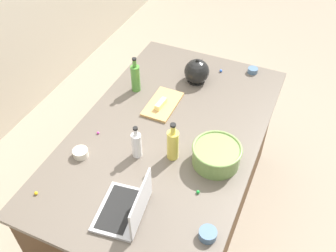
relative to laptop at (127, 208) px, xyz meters
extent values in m
plane|color=gray|center=(0.63, 0.05, -0.95)|extent=(12.00, 12.00, 0.00)
cube|color=#4C331E|center=(0.63, 0.05, -0.51)|extent=(1.79, 1.06, 0.87)
cube|color=#60564C|center=(0.63, 0.05, -0.06)|extent=(1.85, 1.12, 0.03)
cube|color=#B7B7BC|center=(-0.01, 0.04, -0.04)|extent=(0.34, 0.26, 0.02)
cube|color=black|center=(-0.01, 0.05, -0.03)|extent=(0.29, 0.19, 0.00)
cube|color=#B7B7BC|center=(0.01, -0.08, 0.07)|extent=(0.30, 0.05, 0.20)
cube|color=silver|center=(0.01, -0.07, 0.07)|extent=(0.27, 0.04, 0.18)
cylinder|color=#72934C|center=(0.51, -0.30, 0.01)|extent=(0.27, 0.27, 0.12)
cylinder|color=black|center=(0.51, -0.30, 0.02)|extent=(0.22, 0.22, 0.10)
torus|color=#72934C|center=(0.51, -0.30, 0.07)|extent=(0.28, 0.28, 0.02)
cylinder|color=#4C8C38|center=(0.93, 0.43, 0.05)|extent=(0.06, 0.06, 0.20)
cylinder|color=#4C8C38|center=(0.93, 0.43, 0.18)|extent=(0.03, 0.03, 0.06)
cylinder|color=black|center=(0.93, 0.43, 0.21)|extent=(0.03, 0.03, 0.01)
cylinder|color=#DBC64C|center=(0.45, -0.06, 0.05)|extent=(0.07, 0.07, 0.19)
cylinder|color=#DBC64C|center=(0.45, -0.06, 0.18)|extent=(0.03, 0.03, 0.05)
cylinder|color=black|center=(0.45, -0.06, 0.21)|extent=(0.03, 0.03, 0.01)
cylinder|color=white|center=(0.38, 0.14, 0.04)|extent=(0.06, 0.06, 0.17)
cylinder|color=white|center=(0.38, 0.14, 0.14)|extent=(0.02, 0.02, 0.05)
cylinder|color=black|center=(0.38, 0.14, 0.17)|extent=(0.03, 0.03, 0.01)
cylinder|color=black|center=(1.20, 0.08, -0.04)|extent=(0.13, 0.13, 0.01)
sphere|color=black|center=(1.20, 0.08, 0.03)|extent=(0.18, 0.18, 0.18)
cone|color=black|center=(1.28, 0.08, 0.05)|extent=(0.08, 0.03, 0.07)
sphere|color=black|center=(1.20, 0.08, 0.13)|extent=(0.02, 0.02, 0.02)
cube|color=tan|center=(0.85, 0.19, -0.04)|extent=(0.32, 0.18, 0.02)
cube|color=#F4E58C|center=(0.82, 0.19, -0.01)|extent=(0.11, 0.05, 0.04)
cylinder|color=slate|center=(1.46, -0.27, -0.03)|extent=(0.07, 0.07, 0.04)
cylinder|color=beige|center=(0.24, 0.44, -0.02)|extent=(0.09, 0.09, 0.05)
cylinder|color=slate|center=(0.04, -0.42, -0.02)|extent=(0.09, 0.09, 0.04)
sphere|color=green|center=(0.01, 0.00, -0.04)|extent=(0.02, 0.02, 0.02)
sphere|color=blue|center=(1.37, -0.05, -0.04)|extent=(0.02, 0.02, 0.02)
sphere|color=yellow|center=(-0.09, 0.51, -0.04)|extent=(0.02, 0.02, 0.02)
sphere|color=#CC3399|center=(0.44, 0.44, -0.04)|extent=(0.02, 0.02, 0.02)
sphere|color=green|center=(0.26, -0.28, -0.04)|extent=(0.02, 0.02, 0.02)
camera|label=1|loc=(-0.90, -0.62, 1.61)|focal=40.18mm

